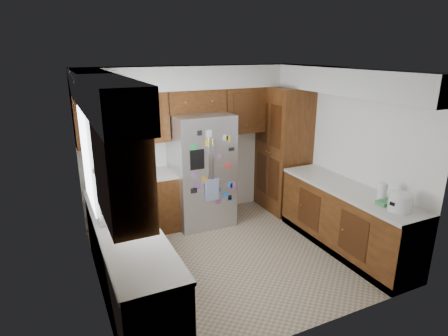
{
  "coord_description": "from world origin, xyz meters",
  "views": [
    {
      "loc": [
        -2.11,
        -4.07,
        2.73
      ],
      "look_at": [
        -0.01,
        0.35,
        1.18
      ],
      "focal_mm": 30.0,
      "sensor_mm": 36.0,
      "label": 1
    }
  ],
  "objects_px": {
    "rice_cooker": "(401,201)",
    "fridge": "(202,170)",
    "pantry": "(283,150)",
    "paper_towel": "(382,192)"
  },
  "relations": [
    {
      "from": "rice_cooker",
      "to": "fridge",
      "type": "bearing_deg",
      "value": 120.95
    },
    {
      "from": "rice_cooker",
      "to": "paper_towel",
      "type": "distance_m",
      "value": 0.3
    },
    {
      "from": "fridge",
      "to": "paper_towel",
      "type": "xyz_separation_m",
      "value": [
        1.53,
        -2.2,
        0.14
      ]
    },
    {
      "from": "pantry",
      "to": "fridge",
      "type": "relative_size",
      "value": 1.19
    },
    {
      "from": "pantry",
      "to": "paper_towel",
      "type": "xyz_separation_m",
      "value": [
        0.03,
        -2.15,
        -0.03
      ]
    },
    {
      "from": "pantry",
      "to": "fridge",
      "type": "height_order",
      "value": "pantry"
    },
    {
      "from": "rice_cooker",
      "to": "pantry",
      "type": "bearing_deg",
      "value": 89.99
    },
    {
      "from": "fridge",
      "to": "rice_cooker",
      "type": "distance_m",
      "value": 2.92
    },
    {
      "from": "pantry",
      "to": "rice_cooker",
      "type": "bearing_deg",
      "value": -90.01
    },
    {
      "from": "fridge",
      "to": "rice_cooker",
      "type": "relative_size",
      "value": 6.29
    }
  ]
}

